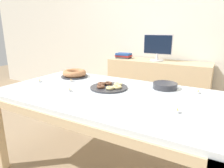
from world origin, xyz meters
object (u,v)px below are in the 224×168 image
(book_stack, at_px, (124,56))
(cake_chocolate_round, at_px, (74,74))
(plate_stack, at_px, (165,86))
(tealight_near_cakes, at_px, (70,90))
(pastry_platter, at_px, (109,87))
(tealight_near_front, at_px, (177,111))
(tealight_left_edge, at_px, (198,92))
(computer_monitor, at_px, (158,48))
(tealight_centre, at_px, (71,81))
(tealight_right_edge, at_px, (40,81))

(book_stack, relative_size, cake_chocolate_round, 0.83)
(plate_stack, distance_m, tealight_near_cakes, 0.82)
(book_stack, bearing_deg, pastry_platter, -68.67)
(cake_chocolate_round, xyz_separation_m, pastry_platter, (0.55, -0.19, -0.02))
(plate_stack, distance_m, tealight_near_front, 0.53)
(tealight_near_cakes, bearing_deg, pastry_platter, 45.15)
(tealight_near_cakes, xyz_separation_m, tealight_left_edge, (0.94, 0.47, 0.00))
(tealight_left_edge, xyz_separation_m, tealight_near_front, (-0.06, -0.48, 0.00))
(computer_monitor, relative_size, pastry_platter, 1.29)
(tealight_near_cakes, distance_m, tealight_centre, 0.32)
(plate_stack, xyz_separation_m, tealight_centre, (-0.87, -0.23, -0.01))
(pastry_platter, xyz_separation_m, tealight_left_edge, (0.70, 0.23, -0.00))
(tealight_centre, bearing_deg, plate_stack, 14.72)
(computer_monitor, height_order, tealight_left_edge, computer_monitor)
(cake_chocolate_round, bearing_deg, book_stack, 90.01)
(book_stack, relative_size, tealight_left_edge, 5.98)
(tealight_left_edge, bearing_deg, pastry_platter, -161.93)
(computer_monitor, xyz_separation_m, book_stack, (-0.54, 0.00, -0.15))
(cake_chocolate_round, xyz_separation_m, tealight_near_front, (1.19, -0.44, -0.03))
(cake_chocolate_round, distance_m, pastry_platter, 0.58)
(computer_monitor, distance_m, cake_chocolate_round, 1.34)
(book_stack, bearing_deg, cake_chocolate_round, -89.99)
(book_stack, height_order, tealight_left_edge, book_stack)
(tealight_left_edge, bearing_deg, tealight_near_cakes, -153.49)
(tealight_left_edge, height_order, tealight_right_edge, same)
(tealight_centre, bearing_deg, book_stack, 94.41)
(pastry_platter, height_order, tealight_right_edge, pastry_platter)
(computer_monitor, bearing_deg, cake_chocolate_round, -114.14)
(plate_stack, relative_size, tealight_centre, 5.25)
(tealight_near_cakes, height_order, tealight_right_edge, same)
(plate_stack, xyz_separation_m, tealight_near_front, (0.21, -0.49, -0.01))
(pastry_platter, distance_m, tealight_near_front, 0.69)
(cake_chocolate_round, relative_size, tealight_right_edge, 7.20)
(pastry_platter, relative_size, tealight_left_edge, 8.23)
(book_stack, relative_size, pastry_platter, 0.73)
(tealight_centre, relative_size, tealight_left_edge, 1.00)
(plate_stack, bearing_deg, computer_monitor, 110.51)
(cake_chocolate_round, bearing_deg, tealight_centre, -59.77)
(pastry_platter, distance_m, tealight_near_cakes, 0.34)
(computer_monitor, distance_m, plate_stack, 1.26)
(tealight_centre, bearing_deg, tealight_left_edge, 11.11)
(tealight_near_front, bearing_deg, plate_stack, 113.26)
(plate_stack, relative_size, tealight_near_cakes, 5.25)
(computer_monitor, distance_m, book_stack, 0.56)
(plate_stack, height_order, tealight_left_edge, plate_stack)
(tealight_centre, bearing_deg, tealight_right_edge, -148.68)
(computer_monitor, bearing_deg, book_stack, 179.85)
(cake_chocolate_round, relative_size, tealight_left_edge, 7.20)
(tealight_near_front, height_order, tealight_right_edge, same)
(book_stack, relative_size, tealight_near_front, 5.98)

